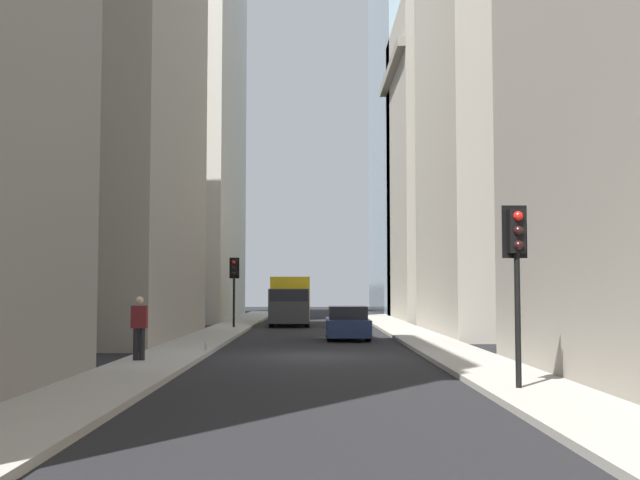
{
  "coord_description": "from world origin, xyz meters",
  "views": [
    {
      "loc": [
        -24.97,
        0.05,
        2.15
      ],
      "look_at": [
        11.67,
        -0.26,
        4.46
      ],
      "focal_mm": 43.52,
      "sensor_mm": 36.0,
      "label": 1
    }
  ],
  "objects_px": {
    "sedan_navy": "(348,324)",
    "pedestrian": "(139,325)",
    "delivery_truck": "(290,301)",
    "traffic_light_midblock": "(234,276)",
    "traffic_light_foreground": "(517,253)",
    "discarded_bottle": "(206,347)"
  },
  "relations": [
    {
      "from": "traffic_light_midblock",
      "to": "pedestrian",
      "type": "height_order",
      "value": "traffic_light_midblock"
    },
    {
      "from": "sedan_navy",
      "to": "discarded_bottle",
      "type": "xyz_separation_m",
      "value": [
        -7.55,
        4.97,
        -0.42
      ]
    },
    {
      "from": "traffic_light_midblock",
      "to": "traffic_light_foreground",
      "type": "bearing_deg",
      "value": -161.46
    },
    {
      "from": "sedan_navy",
      "to": "delivery_truck",
      "type": "bearing_deg",
      "value": 12.59
    },
    {
      "from": "traffic_light_foreground",
      "to": "discarded_bottle",
      "type": "xyz_separation_m",
      "value": [
        9.63,
        7.71,
        -2.64
      ]
    },
    {
      "from": "discarded_bottle",
      "to": "traffic_light_foreground",
      "type": "bearing_deg",
      "value": -141.33
    },
    {
      "from": "pedestrian",
      "to": "traffic_light_midblock",
      "type": "bearing_deg",
      "value": -2.26
    },
    {
      "from": "traffic_light_midblock",
      "to": "pedestrian",
      "type": "relative_size",
      "value": 2.04
    },
    {
      "from": "delivery_truck",
      "to": "traffic_light_foreground",
      "type": "bearing_deg",
      "value": -169.44
    },
    {
      "from": "delivery_truck",
      "to": "pedestrian",
      "type": "relative_size",
      "value": 3.6
    },
    {
      "from": "traffic_light_midblock",
      "to": "discarded_bottle",
      "type": "distance_m",
      "value": 15.55
    },
    {
      "from": "traffic_light_foreground",
      "to": "traffic_light_midblock",
      "type": "height_order",
      "value": "traffic_light_foreground"
    },
    {
      "from": "delivery_truck",
      "to": "traffic_light_foreground",
      "type": "height_order",
      "value": "traffic_light_foreground"
    },
    {
      "from": "sedan_navy",
      "to": "pedestrian",
      "type": "xyz_separation_m",
      "value": [
        -11.02,
        6.38,
        0.46
      ]
    },
    {
      "from": "sedan_navy",
      "to": "pedestrian",
      "type": "distance_m",
      "value": 12.74
    },
    {
      "from": "delivery_truck",
      "to": "discarded_bottle",
      "type": "relative_size",
      "value": 23.93
    },
    {
      "from": "traffic_light_foreground",
      "to": "pedestrian",
      "type": "distance_m",
      "value": 11.14
    },
    {
      "from": "traffic_light_foreground",
      "to": "discarded_bottle",
      "type": "distance_m",
      "value": 12.62
    },
    {
      "from": "traffic_light_foreground",
      "to": "pedestrian",
      "type": "relative_size",
      "value": 2.09
    },
    {
      "from": "sedan_navy",
      "to": "traffic_light_foreground",
      "type": "height_order",
      "value": "traffic_light_foreground"
    },
    {
      "from": "sedan_navy",
      "to": "traffic_light_midblock",
      "type": "distance_m",
      "value": 9.84
    },
    {
      "from": "traffic_light_foreground",
      "to": "sedan_navy",
      "type": "bearing_deg",
      "value": 9.05
    }
  ]
}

